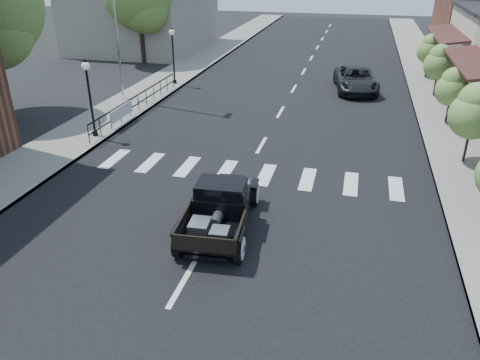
# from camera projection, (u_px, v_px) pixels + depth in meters

# --- Properties ---
(ground) EXTENTS (120.00, 120.00, 0.00)m
(ground) POSITION_uv_depth(u_px,v_px,m) (216.00, 225.00, 14.65)
(ground) COLOR black
(ground) RESTS_ON ground
(road) EXTENTS (14.00, 80.00, 0.02)m
(road) POSITION_uv_depth(u_px,v_px,m) (289.00, 97.00, 27.75)
(road) COLOR black
(road) RESTS_ON ground
(road_markings) EXTENTS (12.00, 60.00, 0.06)m
(road_markings) POSITION_uv_depth(u_px,v_px,m) (274.00, 124.00, 23.38)
(road_markings) COLOR silver
(road_markings) RESTS_ON ground
(sidewalk_left) EXTENTS (3.00, 80.00, 0.15)m
(sidewalk_left) POSITION_uv_depth(u_px,v_px,m) (156.00, 87.00, 29.59)
(sidewalk_left) COLOR gray
(sidewalk_left) RESTS_ON ground
(sidewalk_right) EXTENTS (3.00, 80.00, 0.15)m
(sidewalk_right) POSITION_uv_depth(u_px,v_px,m) (441.00, 107.00, 25.85)
(sidewalk_right) COLOR gray
(sidewalk_right) RESTS_ON ground
(low_building_left) EXTENTS (10.00, 12.00, 5.00)m
(low_building_left) POSITION_uv_depth(u_px,v_px,m) (144.00, 19.00, 41.31)
(low_building_left) COLOR #9E9585
(low_building_left) RESTS_ON ground
(railing) EXTENTS (0.08, 10.00, 1.00)m
(railing) POSITION_uv_depth(u_px,v_px,m) (138.00, 101.00, 24.71)
(railing) COLOR black
(railing) RESTS_ON sidewalk_left
(banner) EXTENTS (0.04, 2.20, 0.60)m
(banner) POSITION_uv_depth(u_px,v_px,m) (122.00, 117.00, 23.03)
(banner) COLOR silver
(banner) RESTS_ON sidewalk_left
(lamp_post_b) EXTENTS (0.36, 0.36, 3.48)m
(lamp_post_b) POSITION_uv_depth(u_px,v_px,m) (90.00, 99.00, 20.74)
(lamp_post_b) COLOR black
(lamp_post_b) RESTS_ON sidewalk_left
(lamp_post_c) EXTENTS (0.36, 0.36, 3.48)m
(lamp_post_c) POSITION_uv_depth(u_px,v_px,m) (173.00, 56.00, 29.47)
(lamp_post_c) COLOR black
(lamp_post_c) RESTS_ON sidewalk_left
(big_tree_far) EXTENTS (5.20, 5.20, 7.63)m
(big_tree_far) POSITION_uv_depth(u_px,v_px,m) (140.00, 11.00, 34.95)
(big_tree_far) COLOR #547231
(big_tree_far) RESTS_ON ground
(small_tree_b) EXTENTS (1.84, 1.84, 3.07)m
(small_tree_b) POSITION_uv_depth(u_px,v_px,m) (471.00, 125.00, 18.16)
(small_tree_b) COLOR olive
(small_tree_b) RESTS_ON sidewalk_right
(small_tree_c) EXTENTS (1.56, 1.56, 2.59)m
(small_tree_c) POSITION_uv_depth(u_px,v_px,m) (450.00, 96.00, 22.66)
(small_tree_c) COLOR olive
(small_tree_c) RESTS_ON sidewalk_right
(small_tree_d) EXTENTS (1.70, 1.70, 2.83)m
(small_tree_d) POSITION_uv_depth(u_px,v_px,m) (438.00, 71.00, 27.10)
(small_tree_d) COLOR olive
(small_tree_d) RESTS_ON sidewalk_right
(small_tree_e) EXTENTS (1.63, 1.63, 2.71)m
(small_tree_e) POSITION_uv_depth(u_px,v_px,m) (429.00, 56.00, 31.26)
(small_tree_e) COLOR olive
(small_tree_e) RESTS_ON sidewalk_right
(hotrod_pickup) EXTENTS (2.43, 4.63, 1.55)m
(hotrod_pickup) POSITION_uv_depth(u_px,v_px,m) (220.00, 207.00, 14.11)
(hotrod_pickup) COLOR black
(hotrod_pickup) RESTS_ON ground
(second_car) EXTENTS (3.07, 5.38, 1.42)m
(second_car) POSITION_uv_depth(u_px,v_px,m) (356.00, 80.00, 28.77)
(second_car) COLOR black
(second_car) RESTS_ON ground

